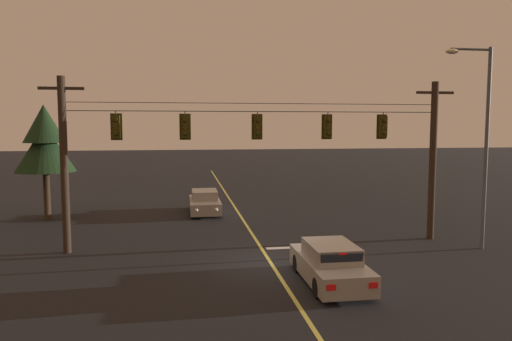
{
  "coord_description": "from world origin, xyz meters",
  "views": [
    {
      "loc": [
        -3.32,
        -17.45,
        5.3
      ],
      "look_at": [
        0.0,
        3.95,
        3.26
      ],
      "focal_mm": 33.17,
      "sensor_mm": 36.0,
      "label": 1
    }
  ],
  "objects_px": {
    "car_waiting_near_lane": "(330,264)",
    "tree_verge_near": "(45,142)",
    "traffic_light_right_inner": "(328,127)",
    "car_oncoming_lead": "(205,202)",
    "traffic_light_leftmost": "(116,127)",
    "traffic_light_left_inner": "(185,127)",
    "traffic_light_centre": "(258,127)",
    "street_lamp_corner": "(481,130)",
    "traffic_light_rightmost": "(383,127)"
  },
  "relations": [
    {
      "from": "car_oncoming_lead",
      "to": "traffic_light_left_inner",
      "type": "bearing_deg",
      "value": -97.97
    },
    {
      "from": "traffic_light_leftmost",
      "to": "tree_verge_near",
      "type": "xyz_separation_m",
      "value": [
        -4.9,
        7.61,
        -0.86
      ]
    },
    {
      "from": "traffic_light_leftmost",
      "to": "traffic_light_left_inner",
      "type": "relative_size",
      "value": 1.0
    },
    {
      "from": "traffic_light_leftmost",
      "to": "tree_verge_near",
      "type": "relative_size",
      "value": 0.19
    },
    {
      "from": "traffic_light_centre",
      "to": "car_waiting_near_lane",
      "type": "relative_size",
      "value": 0.28
    },
    {
      "from": "traffic_light_centre",
      "to": "street_lamp_corner",
      "type": "distance_m",
      "value": 9.48
    },
    {
      "from": "traffic_light_right_inner",
      "to": "car_waiting_near_lane",
      "type": "height_order",
      "value": "traffic_light_right_inner"
    },
    {
      "from": "tree_verge_near",
      "to": "car_waiting_near_lane",
      "type": "bearing_deg",
      "value": -46.01
    },
    {
      "from": "car_waiting_near_lane",
      "to": "street_lamp_corner",
      "type": "xyz_separation_m",
      "value": [
        7.63,
        3.35,
        4.47
      ]
    },
    {
      "from": "traffic_light_left_inner",
      "to": "traffic_light_centre",
      "type": "xyz_separation_m",
      "value": [
        3.12,
        0.0,
        0.0
      ]
    },
    {
      "from": "traffic_light_leftmost",
      "to": "car_oncoming_lead",
      "type": "relative_size",
      "value": 0.28
    },
    {
      "from": "traffic_light_centre",
      "to": "traffic_light_left_inner",
      "type": "bearing_deg",
      "value": 180.0
    },
    {
      "from": "traffic_light_leftmost",
      "to": "traffic_light_centre",
      "type": "bearing_deg",
      "value": 0.0
    },
    {
      "from": "traffic_light_rightmost",
      "to": "car_oncoming_lead",
      "type": "bearing_deg",
      "value": 132.8
    },
    {
      "from": "car_oncoming_lead",
      "to": "street_lamp_corner",
      "type": "bearing_deg",
      "value": -42.7
    },
    {
      "from": "traffic_light_rightmost",
      "to": "tree_verge_near",
      "type": "xyz_separation_m",
      "value": [
        -16.65,
        7.61,
        -0.86
      ]
    },
    {
      "from": "traffic_light_centre",
      "to": "traffic_light_leftmost",
      "type": "bearing_deg",
      "value": 180.0
    },
    {
      "from": "car_waiting_near_lane",
      "to": "traffic_light_right_inner",
      "type": "bearing_deg",
      "value": 73.99
    },
    {
      "from": "traffic_light_left_inner",
      "to": "street_lamp_corner",
      "type": "relative_size",
      "value": 0.14
    },
    {
      "from": "traffic_light_left_inner",
      "to": "car_oncoming_lead",
      "type": "height_order",
      "value": "traffic_light_left_inner"
    },
    {
      "from": "car_oncoming_lead",
      "to": "street_lamp_corner",
      "type": "distance_m",
      "value": 15.9
    },
    {
      "from": "car_oncoming_lead",
      "to": "tree_verge_near",
      "type": "relative_size",
      "value": 0.68
    },
    {
      "from": "street_lamp_corner",
      "to": "tree_verge_near",
      "type": "relative_size",
      "value": 1.32
    },
    {
      "from": "traffic_light_leftmost",
      "to": "car_oncoming_lead",
      "type": "xyz_separation_m",
      "value": [
        4.02,
        8.34,
        -4.63
      ]
    },
    {
      "from": "traffic_light_rightmost",
      "to": "tree_verge_near",
      "type": "bearing_deg",
      "value": 155.45
    },
    {
      "from": "traffic_light_centre",
      "to": "car_waiting_near_lane",
      "type": "height_order",
      "value": "traffic_light_centre"
    },
    {
      "from": "car_oncoming_lead",
      "to": "street_lamp_corner",
      "type": "xyz_separation_m",
      "value": [
        11.22,
        -10.35,
        4.47
      ]
    },
    {
      "from": "traffic_light_centre",
      "to": "tree_verge_near",
      "type": "relative_size",
      "value": 0.19
    },
    {
      "from": "traffic_light_left_inner",
      "to": "traffic_light_rightmost",
      "type": "distance_m",
      "value": 8.89
    },
    {
      "from": "traffic_light_centre",
      "to": "traffic_light_rightmost",
      "type": "height_order",
      "value": "same"
    },
    {
      "from": "traffic_light_left_inner",
      "to": "street_lamp_corner",
      "type": "distance_m",
      "value": 12.55
    },
    {
      "from": "traffic_light_left_inner",
      "to": "traffic_light_rightmost",
      "type": "bearing_deg",
      "value": 0.0
    },
    {
      "from": "traffic_light_right_inner",
      "to": "car_waiting_near_lane",
      "type": "distance_m",
      "value": 7.25
    },
    {
      "from": "traffic_light_leftmost",
      "to": "traffic_light_left_inner",
      "type": "distance_m",
      "value": 2.85
    },
    {
      "from": "traffic_light_left_inner",
      "to": "car_waiting_near_lane",
      "type": "distance_m",
      "value": 8.53
    },
    {
      "from": "traffic_light_right_inner",
      "to": "car_oncoming_lead",
      "type": "relative_size",
      "value": 0.28
    },
    {
      "from": "car_waiting_near_lane",
      "to": "tree_verge_near",
      "type": "distance_m",
      "value": 18.41
    },
    {
      "from": "traffic_light_left_inner",
      "to": "tree_verge_near",
      "type": "relative_size",
      "value": 0.19
    },
    {
      "from": "traffic_light_leftmost",
      "to": "traffic_light_right_inner",
      "type": "relative_size",
      "value": 1.0
    },
    {
      "from": "traffic_light_leftmost",
      "to": "traffic_light_rightmost",
      "type": "distance_m",
      "value": 11.75
    },
    {
      "from": "traffic_light_left_inner",
      "to": "traffic_light_right_inner",
      "type": "distance_m",
      "value": 6.29
    },
    {
      "from": "traffic_light_centre",
      "to": "traffic_light_right_inner",
      "type": "bearing_deg",
      "value": 0.0
    },
    {
      "from": "traffic_light_leftmost",
      "to": "traffic_light_centre",
      "type": "relative_size",
      "value": 1.0
    },
    {
      "from": "traffic_light_leftmost",
      "to": "traffic_light_left_inner",
      "type": "height_order",
      "value": "same"
    },
    {
      "from": "traffic_light_rightmost",
      "to": "street_lamp_corner",
      "type": "xyz_separation_m",
      "value": [
        3.49,
        -2.01,
        -0.16
      ]
    },
    {
      "from": "traffic_light_centre",
      "to": "tree_verge_near",
      "type": "distance_m",
      "value": 13.3
    },
    {
      "from": "traffic_light_right_inner",
      "to": "car_waiting_near_lane",
      "type": "bearing_deg",
      "value": -106.01
    },
    {
      "from": "traffic_light_right_inner",
      "to": "traffic_light_rightmost",
      "type": "xyz_separation_m",
      "value": [
        2.6,
        0.0,
        0.0
      ]
    },
    {
      "from": "traffic_light_leftmost",
      "to": "traffic_light_right_inner",
      "type": "bearing_deg",
      "value": 0.0
    },
    {
      "from": "traffic_light_leftmost",
      "to": "traffic_light_left_inner",
      "type": "xyz_separation_m",
      "value": [
        2.85,
        0.0,
        0.0
      ]
    }
  ]
}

